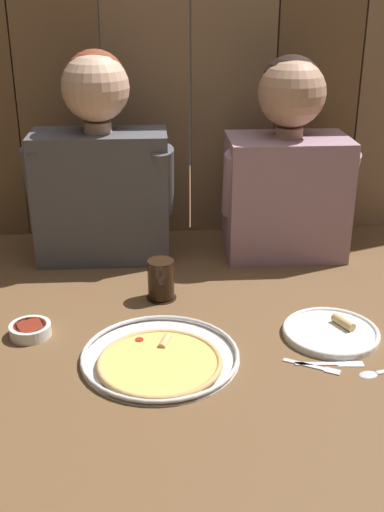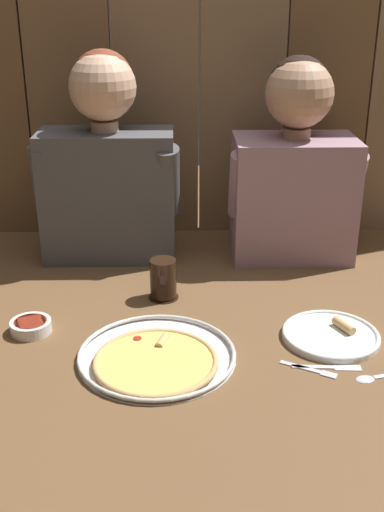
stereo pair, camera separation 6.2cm
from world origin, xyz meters
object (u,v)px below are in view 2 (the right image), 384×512
at_px(dinner_plate, 331,335).
at_px(drinking_glass, 163,279).
at_px(pizza_tray, 156,358).
at_px(dipping_bowl, 31,326).
at_px(diner_left, 107,164).
at_px(diner_right, 295,167).

distance_m(dinner_plate, drinking_glass, 0.47).
height_order(pizza_tray, dinner_plate, dinner_plate).
bearing_deg(dipping_bowl, diner_left, 72.51).
distance_m(dipping_bowl, diner_left, 0.57).
bearing_deg(diner_left, dipping_bowl, -107.49).
relative_size(diner_left, diner_right, 1.03).
relative_size(pizza_tray, diner_right, 0.60).
xyz_separation_m(pizza_tray, diner_right, (0.40, 0.62, 0.27)).
height_order(pizza_tray, diner_right, diner_right).
bearing_deg(pizza_tray, diner_right, 56.98).
bearing_deg(dipping_bowl, dinner_plate, -3.56).
relative_size(drinking_glass, dipping_bowl, 1.11).
bearing_deg(drinking_glass, diner_right, 37.37).
bearing_deg(dipping_bowl, drinking_glass, 29.17).
bearing_deg(dipping_bowl, pizza_tray, -24.14).
height_order(dipping_bowl, diner_left, diner_left).
height_order(drinking_glass, dipping_bowl, drinking_glass).
distance_m(pizza_tray, diner_left, 0.70).
relative_size(dipping_bowl, diner_left, 0.16).
bearing_deg(dinner_plate, diner_left, 137.86).
xyz_separation_m(pizza_tray, dipping_bowl, (-0.31, 0.14, 0.01)).
distance_m(diner_left, diner_right, 0.56).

